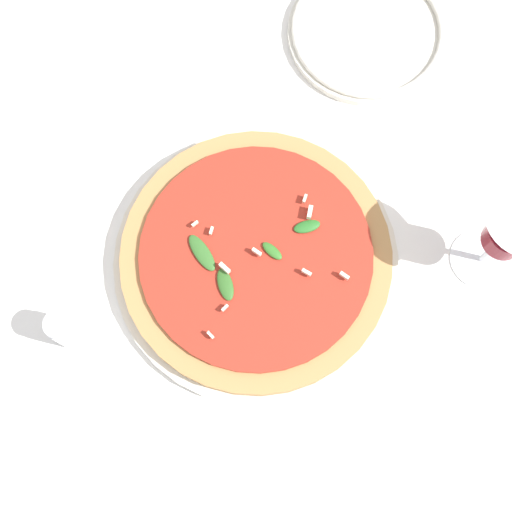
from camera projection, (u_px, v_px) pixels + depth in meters
ground_plane at (257, 282)px, 0.81m from camera, size 6.00×6.00×0.00m
pizza_arugula_main at (256, 259)px, 0.80m from camera, size 0.32×0.32×0.05m
wine_glass at (512, 232)px, 0.71m from camera, size 0.08×0.08×0.15m
side_plate_white at (367, 32)px, 0.89m from camera, size 0.20×0.20×0.02m
shaker_pepper at (66, 330)px, 0.76m from camera, size 0.03×0.03×0.07m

